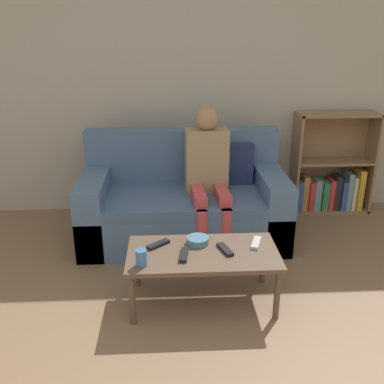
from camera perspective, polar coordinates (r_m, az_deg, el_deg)
name	(u,v)px	position (r m, az deg, el deg)	size (l,w,h in m)	color
wall_back	(181,79)	(4.17, -1.44, 14.88)	(12.00, 0.06, 2.60)	#B7B2A8
couch	(184,204)	(3.75, -1.02, -1.65)	(1.73, 0.87, 0.90)	#4C6B93
bookshelf	(330,175)	(4.52, 17.92, 2.11)	(0.77, 0.28, 1.00)	#8E7051
coffee_table	(203,257)	(2.84, 1.46, -8.65)	(0.99, 0.51, 0.38)	brown
person_adult	(208,167)	(3.56, 2.12, 3.29)	(0.36, 0.62, 1.15)	#C6474C
cup_near	(141,258)	(2.66, -6.78, -8.71)	(0.07, 0.07, 0.11)	#3D70B2
tv_remote_0	(225,249)	(2.83, 4.44, -7.64)	(0.10, 0.18, 0.02)	black
tv_remote_1	(256,243)	(2.94, 8.55, -6.72)	(0.10, 0.18, 0.02)	#B7B7BC
tv_remote_2	(158,244)	(2.90, -4.53, -6.97)	(0.16, 0.15, 0.02)	black
tv_remote_3	(184,255)	(2.76, -1.09, -8.39)	(0.07, 0.17, 0.02)	black
snack_bowl	(198,240)	(2.91, 0.78, -6.47)	(0.15, 0.15, 0.05)	teal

